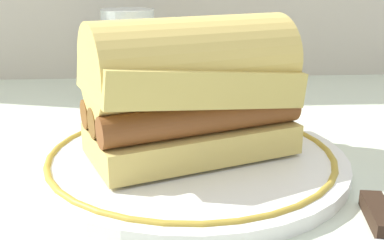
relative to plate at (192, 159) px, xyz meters
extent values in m
plane|color=beige|center=(-0.02, 0.02, -0.01)|extent=(1.50, 1.50, 0.00)
cylinder|color=white|center=(0.00, 0.00, 0.00)|extent=(0.28, 0.28, 0.01)
torus|color=#B29333|center=(0.00, 0.00, 0.00)|extent=(0.26, 0.26, 0.01)
cube|color=#D4BA61|center=(0.00, 0.00, 0.02)|extent=(0.20, 0.15, 0.03)
cylinder|color=brown|center=(0.01, -0.03, 0.05)|extent=(0.18, 0.09, 0.03)
cylinder|color=brown|center=(0.00, 0.00, 0.05)|extent=(0.18, 0.09, 0.03)
cylinder|color=brown|center=(-0.01, 0.03, 0.05)|extent=(0.18, 0.09, 0.03)
cube|color=#CDB75D|center=(0.00, 0.00, 0.07)|extent=(0.20, 0.15, 0.05)
cylinder|color=#D9BB60|center=(0.00, 0.00, 0.09)|extent=(0.19, 0.14, 0.08)
cylinder|color=silver|center=(-0.07, 0.25, 0.05)|extent=(0.07, 0.07, 0.12)
cylinder|color=gold|center=(-0.07, 0.25, 0.03)|extent=(0.06, 0.06, 0.07)
cube|color=black|center=(0.13, -0.11, 0.00)|extent=(0.02, 0.06, 0.01)
camera|label=1|loc=(-0.03, -0.41, 0.17)|focal=45.88mm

